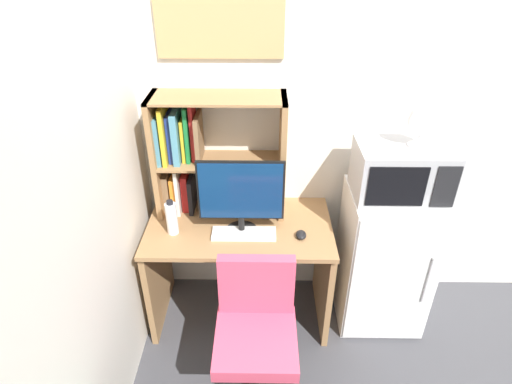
{
  "coord_description": "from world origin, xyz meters",
  "views": [
    {
      "loc": [
        -0.87,
        -2.36,
        2.22
      ],
      "look_at": [
        -0.9,
        -0.34,
        0.99
      ],
      "focal_mm": 29.66,
      "sensor_mm": 36.0,
      "label": 1
    }
  ],
  "objects_px": {
    "hutch_bookshelf": "(199,153)",
    "mini_fridge": "(384,258)",
    "wall_corkboard": "(219,15)",
    "water_bottle": "(172,218)",
    "keyboard": "(244,234)",
    "monitor": "(241,195)",
    "desk_chair": "(256,346)",
    "desk_fan": "(423,124)",
    "computer_mouse": "(301,235)",
    "microwave": "(401,171)"
  },
  "relations": [
    {
      "from": "hutch_bookshelf",
      "to": "mini_fridge",
      "type": "relative_size",
      "value": 0.81
    },
    {
      "from": "wall_corkboard",
      "to": "mini_fridge",
      "type": "bearing_deg",
      "value": -15.78
    },
    {
      "from": "hutch_bookshelf",
      "to": "water_bottle",
      "type": "relative_size",
      "value": 3.49
    },
    {
      "from": "hutch_bookshelf",
      "to": "keyboard",
      "type": "xyz_separation_m",
      "value": [
        0.27,
        -0.29,
        -0.38
      ]
    },
    {
      "from": "monitor",
      "to": "desk_chair",
      "type": "xyz_separation_m",
      "value": [
        0.09,
        -0.54,
        -0.58
      ]
    },
    {
      "from": "desk_fan",
      "to": "monitor",
      "type": "bearing_deg",
      "value": -175.18
    },
    {
      "from": "monitor",
      "to": "computer_mouse",
      "type": "relative_size",
      "value": 5.8
    },
    {
      "from": "computer_mouse",
      "to": "water_bottle",
      "type": "relative_size",
      "value": 0.38
    },
    {
      "from": "computer_mouse",
      "to": "keyboard",
      "type": "bearing_deg",
      "value": 177.4
    },
    {
      "from": "keyboard",
      "to": "wall_corkboard",
      "type": "distance_m",
      "value": 1.19
    },
    {
      "from": "monitor",
      "to": "wall_corkboard",
      "type": "height_order",
      "value": "wall_corkboard"
    },
    {
      "from": "monitor",
      "to": "water_bottle",
      "type": "bearing_deg",
      "value": -178.0
    },
    {
      "from": "computer_mouse",
      "to": "water_bottle",
      "type": "xyz_separation_m",
      "value": [
        -0.74,
        0.04,
        0.08
      ]
    },
    {
      "from": "keyboard",
      "to": "water_bottle",
      "type": "relative_size",
      "value": 1.68
    },
    {
      "from": "water_bottle",
      "to": "monitor",
      "type": "bearing_deg",
      "value": 2.0
    },
    {
      "from": "hutch_bookshelf",
      "to": "monitor",
      "type": "bearing_deg",
      "value": -44.42
    },
    {
      "from": "keyboard",
      "to": "computer_mouse",
      "type": "xyz_separation_m",
      "value": [
        0.33,
        -0.01,
        0.01
      ]
    },
    {
      "from": "microwave",
      "to": "mini_fridge",
      "type": "bearing_deg",
      "value": -90.25
    },
    {
      "from": "microwave",
      "to": "desk_chair",
      "type": "relative_size",
      "value": 0.58
    },
    {
      "from": "desk_fan",
      "to": "desk_chair",
      "type": "xyz_separation_m",
      "value": [
        -0.86,
        -0.62,
        -0.97
      ]
    },
    {
      "from": "monitor",
      "to": "water_bottle",
      "type": "relative_size",
      "value": 2.2
    },
    {
      "from": "keyboard",
      "to": "water_bottle",
      "type": "xyz_separation_m",
      "value": [
        -0.41,
        0.02,
        0.09
      ]
    },
    {
      "from": "hutch_bookshelf",
      "to": "desk_fan",
      "type": "bearing_deg",
      "value": -8.08
    },
    {
      "from": "desk_fan",
      "to": "desk_chair",
      "type": "height_order",
      "value": "desk_fan"
    },
    {
      "from": "keyboard",
      "to": "water_bottle",
      "type": "distance_m",
      "value": 0.42
    },
    {
      "from": "desk_fan",
      "to": "wall_corkboard",
      "type": "xyz_separation_m",
      "value": [
        -1.06,
        0.29,
        0.48
      ]
    },
    {
      "from": "water_bottle",
      "to": "wall_corkboard",
      "type": "bearing_deg",
      "value": 53.14
    },
    {
      "from": "computer_mouse",
      "to": "desk_fan",
      "type": "xyz_separation_m",
      "value": [
        0.61,
        0.13,
        0.63
      ]
    },
    {
      "from": "desk_fan",
      "to": "hutch_bookshelf",
      "type": "bearing_deg",
      "value": 171.92
    },
    {
      "from": "monitor",
      "to": "desk_chair",
      "type": "distance_m",
      "value": 0.8
    },
    {
      "from": "monitor",
      "to": "mini_fridge",
      "type": "distance_m",
      "value": 1.03
    },
    {
      "from": "hutch_bookshelf",
      "to": "desk_fan",
      "type": "distance_m",
      "value": 1.25
    },
    {
      "from": "mini_fridge",
      "to": "desk_fan",
      "type": "xyz_separation_m",
      "value": [
        0.06,
        -0.0,
        0.91
      ]
    },
    {
      "from": "computer_mouse",
      "to": "desk_fan",
      "type": "distance_m",
      "value": 0.88
    },
    {
      "from": "mini_fridge",
      "to": "wall_corkboard",
      "type": "xyz_separation_m",
      "value": [
        -1.0,
        0.28,
        1.39
      ]
    },
    {
      "from": "microwave",
      "to": "keyboard",
      "type": "bearing_deg",
      "value": -172.21
    },
    {
      "from": "mini_fridge",
      "to": "computer_mouse",
      "type": "bearing_deg",
      "value": -166.48
    },
    {
      "from": "monitor",
      "to": "computer_mouse",
      "type": "xyz_separation_m",
      "value": [
        0.34,
        -0.05,
        -0.24
      ]
    },
    {
      "from": "computer_mouse",
      "to": "desk_chair",
      "type": "xyz_separation_m",
      "value": [
        -0.25,
        -0.49,
        -0.35
      ]
    },
    {
      "from": "mini_fridge",
      "to": "desk_chair",
      "type": "height_order",
      "value": "mini_fridge"
    },
    {
      "from": "water_bottle",
      "to": "wall_corkboard",
      "type": "xyz_separation_m",
      "value": [
        0.29,
        0.38,
        1.02
      ]
    },
    {
      "from": "desk_chair",
      "to": "mini_fridge",
      "type": "bearing_deg",
      "value": 37.8
    },
    {
      "from": "desk_chair",
      "to": "hutch_bookshelf",
      "type": "bearing_deg",
      "value": 113.84
    },
    {
      "from": "microwave",
      "to": "desk_fan",
      "type": "relative_size",
      "value": 2.16
    },
    {
      "from": "hutch_bookshelf",
      "to": "wall_corkboard",
      "type": "xyz_separation_m",
      "value": [
        0.14,
        0.11,
        0.74
      ]
    },
    {
      "from": "keyboard",
      "to": "desk_fan",
      "type": "distance_m",
      "value": 1.14
    },
    {
      "from": "mini_fridge",
      "to": "desk_fan",
      "type": "distance_m",
      "value": 0.91
    },
    {
      "from": "hutch_bookshelf",
      "to": "microwave",
      "type": "bearing_deg",
      "value": -8.23
    },
    {
      "from": "mini_fridge",
      "to": "wall_corkboard",
      "type": "height_order",
      "value": "wall_corkboard"
    },
    {
      "from": "water_bottle",
      "to": "hutch_bookshelf",
      "type": "bearing_deg",
      "value": 62.17
    }
  ]
}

